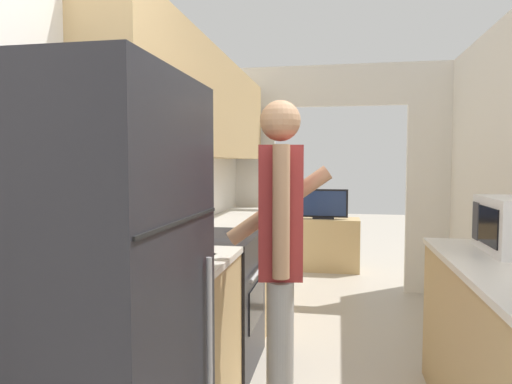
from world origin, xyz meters
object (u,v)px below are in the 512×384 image
object	(u,v)px
tv_cabinet	(323,244)
refrigerator	(91,327)
television	(324,204)
person	(280,263)
range_oven	(213,300)

from	to	relation	value
tv_cabinet	refrigerator	bearing A→B (deg)	-97.84
television	person	bearing A→B (deg)	-91.29
tv_cabinet	television	distance (m)	0.54
range_oven	tv_cabinet	size ratio (longest dim) A/B	1.13
refrigerator	person	world-z (taller)	person
refrigerator	person	bearing A→B (deg)	54.96
tv_cabinet	television	bearing A→B (deg)	-90.00
refrigerator	tv_cabinet	size ratio (longest dim) A/B	1.82
refrigerator	person	xyz separation A→B (m)	(0.55, 0.79, 0.07)
refrigerator	tv_cabinet	xyz separation A→B (m)	(0.64, 4.65, -0.52)
range_oven	tv_cabinet	distance (m)	3.11
television	refrigerator	bearing A→B (deg)	-97.91
person	tv_cabinet	bearing A→B (deg)	-10.69
refrigerator	range_oven	xyz separation A→B (m)	(-0.03, 1.62, -0.39)
refrigerator	range_oven	size ratio (longest dim) A/B	1.62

